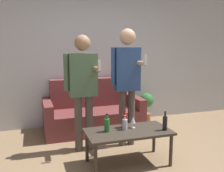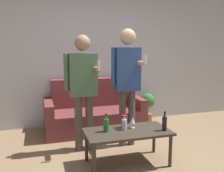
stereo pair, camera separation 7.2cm
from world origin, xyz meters
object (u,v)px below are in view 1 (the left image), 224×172
at_px(couch, 92,112).
at_px(bottle_orange, 124,121).
at_px(coffee_table, 128,134).
at_px(person_standing_right, 127,76).
at_px(person_standing_left, 83,83).

xyz_separation_m(couch, bottle_orange, (0.11, -1.34, 0.23)).
height_order(coffee_table, bottle_orange, bottle_orange).
height_order(couch, person_standing_right, person_standing_right).
bearing_deg(couch, person_standing_right, -69.61).
relative_size(coffee_table, person_standing_left, 0.65).
relative_size(couch, coffee_table, 1.59).
distance_m(couch, person_standing_right, 1.20).
height_order(person_standing_left, person_standing_right, person_standing_right).
xyz_separation_m(bottle_orange, person_standing_left, (-0.45, 0.48, 0.45)).
bearing_deg(coffee_table, couch, 94.52).
relative_size(couch, person_standing_left, 1.03).
height_order(bottle_orange, person_standing_right, person_standing_right).
bearing_deg(person_standing_right, person_standing_left, 178.38).
distance_m(couch, coffee_table, 1.48).
xyz_separation_m(coffee_table, person_standing_left, (-0.45, 0.61, 0.59)).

